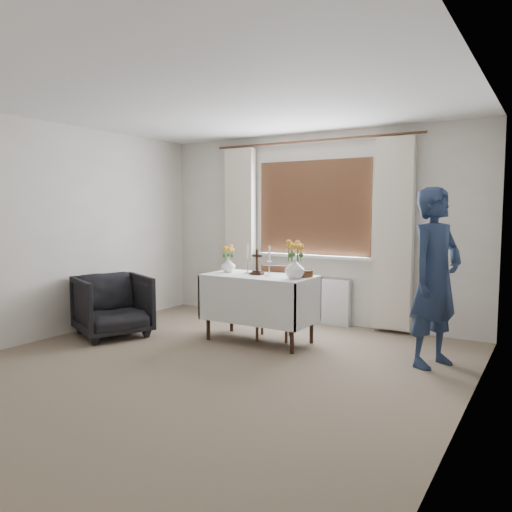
{
  "coord_description": "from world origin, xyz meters",
  "views": [
    {
      "loc": [
        2.79,
        -3.56,
        1.49
      ],
      "look_at": [
        0.01,
        1.01,
        1.0
      ],
      "focal_mm": 35.0,
      "sensor_mm": 36.0,
      "label": 1
    }
  ],
  "objects": [
    {
      "name": "person",
      "position": [
        1.81,
        1.33,
        0.85
      ],
      "size": [
        0.63,
        0.74,
        1.71
      ],
      "primitive_type": "imported",
      "rotation": [
        0.0,
        0.0,
        1.15
      ],
      "color": "navy",
      "rests_on": "ground"
    },
    {
      "name": "candlestick_left",
      "position": [
        -0.24,
        1.23,
        0.94
      ],
      "size": [
        0.11,
        0.11,
        0.35
      ],
      "primitive_type": null,
      "rotation": [
        0.0,
        0.0,
        0.08
      ],
      "color": "silver",
      "rests_on": "altar_table"
    },
    {
      "name": "altar_table",
      "position": [
        -0.07,
        1.21,
        0.38
      ],
      "size": [
        1.24,
        0.64,
        0.76
      ],
      "primitive_type": "cube",
      "color": "white",
      "rests_on": "ground"
    },
    {
      "name": "flower_vase_left",
      "position": [
        -0.52,
        1.25,
        0.85
      ],
      "size": [
        0.18,
        0.18,
        0.17
      ],
      "primitive_type": "imported",
      "rotation": [
        0.0,
        0.0,
        0.09
      ],
      "color": "white",
      "rests_on": "altar_table"
    },
    {
      "name": "wooden_chair",
      "position": [
        0.01,
        1.41,
        0.42
      ],
      "size": [
        0.5,
        0.5,
        0.84
      ],
      "primitive_type": null,
      "rotation": [
        0.0,
        0.0,
        0.36
      ],
      "color": "#59301E",
      "rests_on": "ground"
    },
    {
      "name": "radiator",
      "position": [
        0.0,
        2.42,
        0.3
      ],
      "size": [
        1.1,
        0.1,
        0.6
      ],
      "primitive_type": "cube",
      "color": "silver",
      "rests_on": "ground"
    },
    {
      "name": "armchair",
      "position": [
        -1.69,
        0.53,
        0.36
      ],
      "size": [
        1.05,
        1.04,
        0.73
      ],
      "primitive_type": "imported",
      "rotation": [
        0.0,
        0.0,
        1.14
      ],
      "color": "black",
      "rests_on": "ground"
    },
    {
      "name": "candlestick_right",
      "position": [
        0.06,
        1.21,
        0.93
      ],
      "size": [
        0.11,
        0.11,
        0.34
      ],
      "primitive_type": null,
      "rotation": [
        0.0,
        0.0,
        -0.13
      ],
      "color": "silver",
      "rests_on": "altar_table"
    },
    {
      "name": "wicker_basket",
      "position": [
        0.42,
        1.34,
        0.8
      ],
      "size": [
        0.21,
        0.21,
        0.08
      ],
      "primitive_type": "cylinder",
      "rotation": [
        0.0,
        0.0,
        0.07
      ],
      "color": "brown",
      "rests_on": "altar_table"
    },
    {
      "name": "ground",
      "position": [
        0.0,
        0.0,
        0.0
      ],
      "size": [
        5.0,
        5.0,
        0.0
      ],
      "primitive_type": "plane",
      "color": "gray",
      "rests_on": "ground"
    },
    {
      "name": "flower_vase_right",
      "position": [
        0.4,
        1.16,
        0.87
      ],
      "size": [
        0.25,
        0.25,
        0.22
      ],
      "primitive_type": "imported",
      "rotation": [
        0.0,
        0.0,
        0.22
      ],
      "color": "white",
      "rests_on": "altar_table"
    },
    {
      "name": "wooden_cross",
      "position": [
        -0.11,
        1.22,
        0.91
      ],
      "size": [
        0.14,
        0.1,
        0.29
      ],
      "primitive_type": null,
      "rotation": [
        0.0,
        0.0,
        0.05
      ],
      "color": "black",
      "rests_on": "altar_table"
    }
  ]
}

